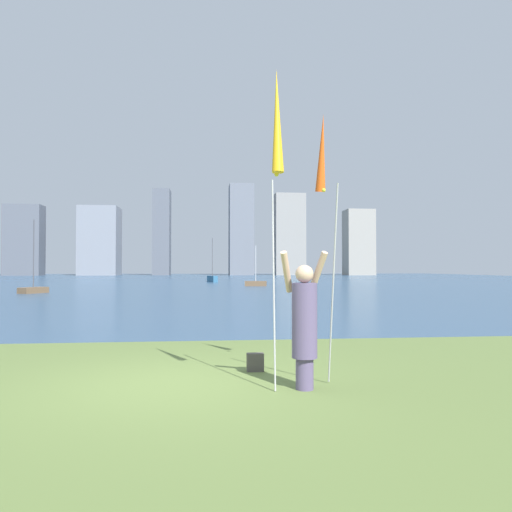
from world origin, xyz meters
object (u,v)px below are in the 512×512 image
Objects in this scene: sailboat_0 at (33,289)px; sailboat_1 at (212,278)px; person at (304,321)px; sailboat_3 at (256,283)px; kite_flag_right at (322,160)px; kite_flag_left at (277,128)px; bag at (255,362)px.

sailboat_0 is 26.02m from sailboat_1.
sailboat_3 is (3.27, 37.43, -0.69)m from person.
sailboat_0 is 0.96× the size of sailboat_1.
person is 0.48× the size of kite_flag_right.
kite_flag_right is 29.32m from sailboat_0.
sailboat_1 is at bearing 90.92° from kite_flag_right.
person is at bearing -89.58° from sailboat_1.
kite_flag_left reaches higher than kite_flag_right.
kite_flag_left is 38.02m from sailboat_3.
kite_flag_left is 50.30m from sailboat_1.
bag is at bearing -96.04° from sailboat_3.
kite_flag_right is at bearing -31.37° from bag.
sailboat_3 is (3.64, -12.50, -0.15)m from sailboat_1.
person is 0.38× the size of sailboat_1.
kite_flag_left is 1.21× the size of sailboat_3.
sailboat_3 is at bearing 84.40° from kite_flag_left.
kite_flag_right is 0.80× the size of sailboat_1.
kite_flag_right reaches higher than sailboat_3.
kite_flag_right is 3.40m from bag.
sailboat_0 is at bearing -117.48° from sailboat_1.
kite_flag_right is 37.01m from sailboat_3.
sailboat_1 reaches higher than sailboat_0.
bag is (-0.98, 0.60, -3.20)m from kite_flag_right.
person is at bearing -122.70° from kite_flag_right.
sailboat_1 is (0.19, 48.68, 0.25)m from bag.
kite_flag_left is at bearing -90.06° from sailboat_1.
person is 29.57m from sailboat_0.
kite_flag_left is at bearing -95.60° from sailboat_3.
kite_flag_left is 0.87× the size of sailboat_1.
sailboat_0 reaches higher than kite_flag_left.
bag is at bearing 95.01° from kite_flag_left.
kite_flag_right reaches higher than bag.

